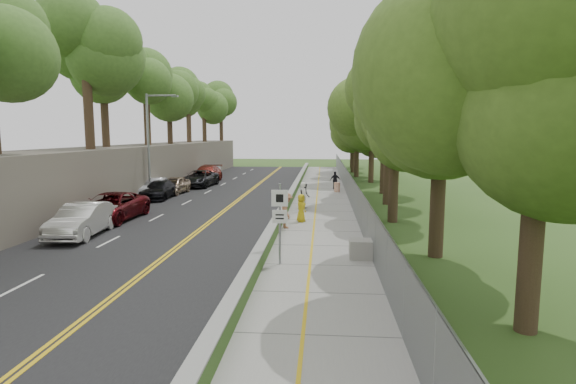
{
  "coord_description": "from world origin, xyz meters",
  "views": [
    {
      "loc": [
        2.65,
        -19.56,
        4.99
      ],
      "look_at": [
        0.5,
        8.0,
        1.4
      ],
      "focal_mm": 28.0,
      "sensor_mm": 36.0,
      "label": 1
    }
  ],
  "objects_px": {
    "painter_0": "(301,208)",
    "concrete_block": "(363,249)",
    "person_far": "(335,180)",
    "car_2": "(111,207)",
    "car_1": "(82,220)",
    "construction_barrel": "(337,187)",
    "streetlight": "(151,138)",
    "signpost": "(280,215)"
  },
  "relations": [
    {
      "from": "construction_barrel",
      "to": "car_1",
      "type": "distance_m",
      "value": 21.9
    },
    {
      "from": "signpost",
      "to": "concrete_block",
      "type": "bearing_deg",
      "value": 18.84
    },
    {
      "from": "concrete_block",
      "to": "painter_0",
      "type": "bearing_deg",
      "value": 111.38
    },
    {
      "from": "person_far",
      "to": "car_2",
      "type": "bearing_deg",
      "value": 42.26
    },
    {
      "from": "painter_0",
      "to": "person_far",
      "type": "height_order",
      "value": "person_far"
    },
    {
      "from": "construction_barrel",
      "to": "person_far",
      "type": "distance_m",
      "value": 2.04
    },
    {
      "from": "streetlight",
      "to": "person_far",
      "type": "bearing_deg",
      "value": 25.43
    },
    {
      "from": "car_1",
      "to": "painter_0",
      "type": "relative_size",
      "value": 3.07
    },
    {
      "from": "car_1",
      "to": "signpost",
      "type": "bearing_deg",
      "value": -26.5
    },
    {
      "from": "car_2",
      "to": "painter_0",
      "type": "height_order",
      "value": "painter_0"
    },
    {
      "from": "car_1",
      "to": "person_far",
      "type": "relative_size",
      "value": 3.05
    },
    {
      "from": "construction_barrel",
      "to": "car_1",
      "type": "xyz_separation_m",
      "value": [
        -12.87,
        -17.72,
        0.38
      ]
    },
    {
      "from": "construction_barrel",
      "to": "person_far",
      "type": "height_order",
      "value": "person_far"
    },
    {
      "from": "concrete_block",
      "to": "painter_0",
      "type": "xyz_separation_m",
      "value": [
        -2.85,
        7.28,
        0.42
      ]
    },
    {
      "from": "concrete_block",
      "to": "car_1",
      "type": "bearing_deg",
      "value": 167.52
    },
    {
      "from": "streetlight",
      "to": "concrete_block",
      "type": "height_order",
      "value": "streetlight"
    },
    {
      "from": "car_1",
      "to": "streetlight",
      "type": "bearing_deg",
      "value": 91.9
    },
    {
      "from": "construction_barrel",
      "to": "painter_0",
      "type": "height_order",
      "value": "painter_0"
    },
    {
      "from": "construction_barrel",
      "to": "painter_0",
      "type": "bearing_deg",
      "value": -100.25
    },
    {
      "from": "construction_barrel",
      "to": "car_2",
      "type": "bearing_deg",
      "value": -133.94
    },
    {
      "from": "painter_0",
      "to": "concrete_block",
      "type": "bearing_deg",
      "value": -135.78
    },
    {
      "from": "signpost",
      "to": "car_1",
      "type": "xyz_separation_m",
      "value": [
        -10.05,
        4.05,
        -1.12
      ]
    },
    {
      "from": "construction_barrel",
      "to": "painter_0",
      "type": "relative_size",
      "value": 0.52
    },
    {
      "from": "streetlight",
      "to": "person_far",
      "type": "distance_m",
      "value": 16.2
    },
    {
      "from": "signpost",
      "to": "painter_0",
      "type": "height_order",
      "value": "signpost"
    },
    {
      "from": "car_2",
      "to": "painter_0",
      "type": "xyz_separation_m",
      "value": [
        10.9,
        0.44,
        0.01
      ]
    },
    {
      "from": "construction_barrel",
      "to": "concrete_block",
      "type": "height_order",
      "value": "construction_barrel"
    },
    {
      "from": "car_1",
      "to": "painter_0",
      "type": "height_order",
      "value": "car_1"
    },
    {
      "from": "signpost",
      "to": "person_far",
      "type": "distance_m",
      "value": 23.96
    },
    {
      "from": "painter_0",
      "to": "person_far",
      "type": "bearing_deg",
      "value": 14.31
    },
    {
      "from": "streetlight",
      "to": "signpost",
      "type": "distance_m",
      "value": 20.72
    },
    {
      "from": "signpost",
      "to": "car_2",
      "type": "bearing_deg",
      "value": 142.85
    },
    {
      "from": "car_2",
      "to": "person_far",
      "type": "xyz_separation_m",
      "value": [
        13.21,
        15.82,
        0.01
      ]
    },
    {
      "from": "signpost",
      "to": "construction_barrel",
      "type": "height_order",
      "value": "signpost"
    },
    {
      "from": "painter_0",
      "to": "person_far",
      "type": "xyz_separation_m",
      "value": [
        2.31,
        15.39,
        0.01
      ]
    },
    {
      "from": "car_1",
      "to": "painter_0",
      "type": "bearing_deg",
      "value": 18.0
    },
    {
      "from": "construction_barrel",
      "to": "car_1",
      "type": "bearing_deg",
      "value": -125.99
    },
    {
      "from": "concrete_block",
      "to": "car_1",
      "type": "xyz_separation_m",
      "value": [
        -13.3,
        2.94,
        0.42
      ]
    },
    {
      "from": "streetlight",
      "to": "car_2",
      "type": "xyz_separation_m",
      "value": [
        1.02,
        -9.06,
        -3.81
      ]
    },
    {
      "from": "painter_0",
      "to": "construction_barrel",
      "type": "bearing_deg",
      "value": 12.59
    },
    {
      "from": "signpost",
      "to": "person_far",
      "type": "bearing_deg",
      "value": 83.5
    },
    {
      "from": "concrete_block",
      "to": "car_1",
      "type": "distance_m",
      "value": 13.63
    }
  ]
}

